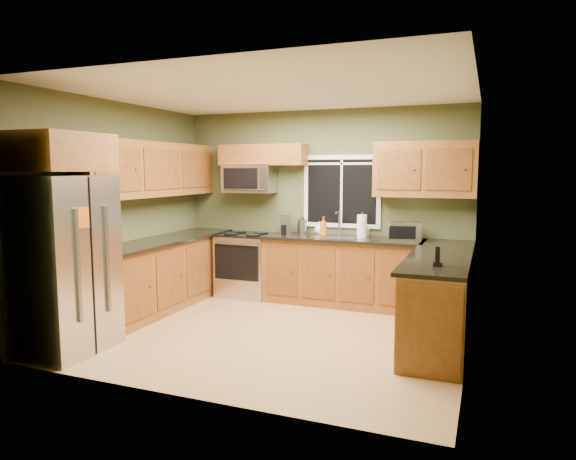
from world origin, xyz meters
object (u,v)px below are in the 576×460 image
Objects in this scene: toaster_oven at (404,231)px; soap_bottle_c at (319,228)px; kettle at (302,226)px; coffee_maker at (285,225)px; microwave at (250,178)px; soap_bottle_a at (323,226)px; soap_bottle_b at (365,230)px; range at (246,264)px; cordless_phone at (437,260)px; refrigerator at (64,265)px; paper_towel_roll at (362,226)px.

toaster_oven is 1.26m from soap_bottle_c.
coffee_maker is at bearing -147.86° from kettle.
soap_bottle_a is (1.17, -0.09, -0.65)m from microwave.
toaster_oven is at bearing -23.49° from soap_bottle_b.
soap_bottle_a reaches higher than range.
toaster_oven is at bearing 108.91° from cordless_phone.
cordless_phone is (1.14, -1.92, -0.03)m from soap_bottle_b.
soap_bottle_c is at bearing 168.72° from toaster_oven.
refrigerator is 10.12× the size of soap_bottle_c.
paper_towel_roll is 1.82× the size of cordless_phone.
toaster_oven reaches higher than soap_bottle_c.
coffee_maker is at bearing 4.70° from range.
cordless_phone is (1.16, -1.78, -0.10)m from paper_towel_roll.
toaster_oven is 0.60m from paper_towel_roll.
range is 1.27m from microwave.
paper_towel_roll is (2.39, 2.87, 0.20)m from refrigerator.
soap_bottle_c is (0.24, 0.05, -0.03)m from kettle.
microwave is at bearing 175.56° from soap_bottle_a.
microwave is at bearing 147.49° from cordless_phone.
soap_bottle_c is (1.74, 3.00, 0.13)m from refrigerator.
refrigerator is 4.06m from toaster_oven.
kettle is at bearing 63.09° from refrigerator.
coffee_maker reaches higher than soap_bottle_b.
microwave reaches higher than range.
coffee_maker is at bearing 65.43° from refrigerator.
soap_bottle_a is at bearing 2.22° from range.
kettle reaches higher than cordless_phone.
microwave is at bearing 90.02° from range.
soap_bottle_a reaches higher than coffee_maker.
range is 3.36m from cordless_phone.
kettle is 0.39m from soap_bottle_a.
paper_towel_roll is at bearing 122.99° from cordless_phone.
toaster_oven is 1.34× the size of paper_towel_roll.
kettle is at bearing 174.70° from paper_towel_roll.
kettle is (0.81, 0.04, -0.67)m from microwave.
range is 2.73× the size of paper_towel_roll.
kettle is 0.73× the size of paper_towel_roll.
soap_bottle_c reaches higher than soap_bottle_b.
range is at bearing 179.60° from toaster_oven.
range is 2.04× the size of toaster_oven.
refrigerator reaches higher than soap_bottle_c.
soap_bottle_c is 0.94× the size of cordless_phone.
kettle is (0.81, 0.18, 0.59)m from range.
soap_bottle_b is at bearing 0.00° from soap_bottle_c.
paper_towel_roll reaches higher than toaster_oven.
toaster_oven is 1.12m from soap_bottle_a.
paper_towel_roll is (1.70, -0.04, -0.63)m from microwave.
toaster_oven is at bearing -10.99° from paper_towel_roll.
cordless_phone is at bearing -71.09° from toaster_oven.
toaster_oven is 1.69m from coffee_maker.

